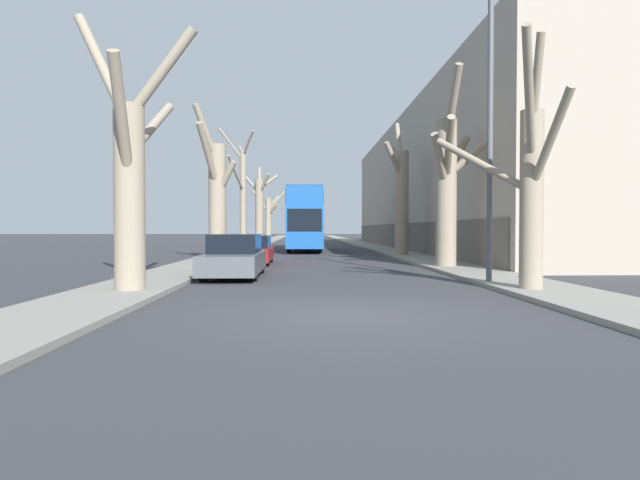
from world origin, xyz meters
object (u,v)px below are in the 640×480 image
street_tree_left_2 (242,194)px  street_tree_right_1 (448,184)px  double_decker_bus (304,217)px  street_tree_left_0 (131,174)px  parked_car_1 (253,250)px  street_tree_right_2 (401,196)px  street_tree_left_1 (217,196)px  lamp_post (487,117)px  street_tree_left_4 (269,217)px  parked_car_0 (235,257)px  street_tree_right_0 (529,184)px  street_tree_left_3 (259,207)px

street_tree_left_2 → street_tree_right_1: street_tree_left_2 is taller
street_tree_left_2 → double_decker_bus: street_tree_left_2 is taller
street_tree_left_0 → parked_car_1: (1.95, 10.42, -2.33)m
street_tree_left_0 → street_tree_left_2: size_ratio=0.82×
street_tree_left_2 → street_tree_right_2: street_tree_left_2 is taller
street_tree_left_1 → lamp_post: size_ratio=0.87×
street_tree_left_2 → street_tree_right_1: (10.03, -15.51, -0.66)m
street_tree_left_4 → street_tree_left_1: bearing=-90.1°
street_tree_right_1 → parked_car_0: size_ratio=1.67×
street_tree_left_4 → street_tree_right_1: street_tree_right_1 is taller
street_tree_right_1 → double_decker_bus: size_ratio=0.67×
street_tree_right_0 → parked_car_0: size_ratio=1.34×
street_tree_left_4 → street_tree_left_0: bearing=-90.2°
street_tree_right_0 → parked_car_0: 9.36m
lamp_post → street_tree_left_2: bearing=114.0°
street_tree_left_4 → parked_car_0: 43.54m
double_decker_bus → parked_car_0: size_ratio=2.50×
street_tree_right_2 → lamp_post: lamp_post is taller
parked_car_0 → lamp_post: lamp_post is taller
street_tree_left_4 → lamp_post: (9.29, -46.20, 1.72)m
double_decker_bus → street_tree_left_0: bearing=-100.2°
street_tree_left_1 → parked_car_0: 8.17m
street_tree_left_3 → lamp_post: bearing=-74.5°
parked_car_0 → lamp_post: 8.99m
street_tree_left_3 → street_tree_right_2: (9.76, -18.81, -0.17)m
parked_car_0 → street_tree_left_1: bearing=104.0°
double_decker_bus → parked_car_0: double_decker_bus is taller
street_tree_right_0 → parked_car_1: size_ratio=1.42×
double_decker_bus → street_tree_left_3: bearing=111.4°
street_tree_left_0 → parked_car_0: street_tree_left_0 is taller
double_decker_bus → lamp_post: size_ratio=1.33×
parked_car_0 → lamp_post: size_ratio=0.53×
street_tree_left_0 → street_tree_left_4: bearing=89.8°
street_tree_left_1 → double_decker_bus: bearing=70.9°
street_tree_left_1 → street_tree_left_4: size_ratio=1.18×
street_tree_left_0 → double_decker_bus: 24.67m
parked_car_0 → double_decker_bus: bearing=83.1°
double_decker_bus → lamp_post: lamp_post is taller
street_tree_left_2 → double_decker_bus: bearing=18.7°
street_tree_right_1 → street_tree_right_2: street_tree_right_2 is taller
street_tree_left_1 → street_tree_left_4: street_tree_left_1 is taller
street_tree_left_0 → street_tree_right_2: bearing=58.5°
lamp_post → double_decker_bus: bearing=102.7°
street_tree_right_0 → street_tree_right_2: bearing=89.7°
street_tree_left_0 → street_tree_right_1: (10.04, 7.30, 0.46)m
street_tree_left_0 → street_tree_left_4: 47.79m
street_tree_left_2 → street_tree_left_1: bearing=-89.7°
street_tree_left_1 → lamp_post: 14.02m
parked_car_1 → street_tree_right_0: bearing=-53.7°
double_decker_bus → parked_car_0: 20.16m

